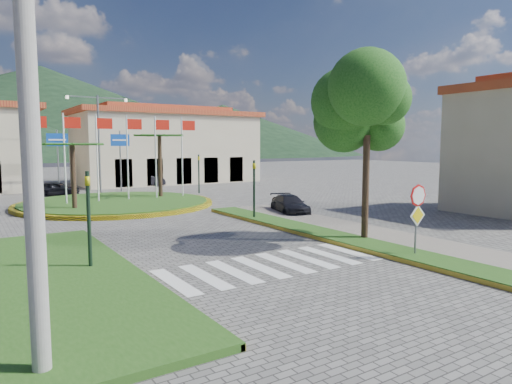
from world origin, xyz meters
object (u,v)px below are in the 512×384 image
roundabout_island (116,203)px  car_side_right (290,205)px  stop_sign (417,208)px  deciduous_tree (367,116)px  car_dark_a (57,189)px  car_dark_b (145,180)px  utility_pole (29,115)px

roundabout_island → car_side_right: 11.86m
stop_sign → deciduous_tree: size_ratio=0.39×
stop_sign → car_dark_a: 29.14m
roundabout_island → stop_sign: bearing=-76.3°
deciduous_tree → car_side_right: size_ratio=1.83×
roundabout_island → car_side_right: roundabout_island is taller
car_side_right → car_dark_b: bearing=110.5°
roundabout_island → car_side_right: bearing=-50.8°
utility_pole → car_dark_a: bearing=80.3°
utility_pole → car_side_right: size_ratio=2.42×
utility_pole → car_side_right: 20.12m
car_dark_a → car_side_right: car_dark_a is taller
roundabout_island → car_dark_b: 13.72m
stop_sign → car_dark_b: size_ratio=0.69×
utility_pole → car_side_right: (15.00, 12.81, -3.96)m
roundabout_island → car_dark_b: (6.19, 12.23, 0.46)m
deciduous_tree → car_dark_b: size_ratio=1.77×
stop_sign → car_side_right: size_ratio=0.71×
car_dark_b → car_side_right: bearing=-167.8°
stop_sign → utility_pole: 12.84m
utility_pole → car_dark_a: 30.85m
car_dark_b → car_side_right: car_dark_b is taller
deciduous_tree → car_side_right: (2.00, 7.81, -4.64)m
deciduous_tree → car_dark_a: size_ratio=2.02×
utility_pole → car_dark_b: size_ratio=2.34×
roundabout_island → utility_pole: size_ratio=1.41×
deciduous_tree → car_side_right: 9.30m
roundabout_island → car_side_right: (7.50, -9.19, 0.37)m
deciduous_tree → car_side_right: bearing=75.6°
car_dark_a → car_side_right: (9.83, -17.35, -0.04)m
roundabout_island → deciduous_tree: bearing=-72.1°
deciduous_tree → stop_sign: bearing=-101.2°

